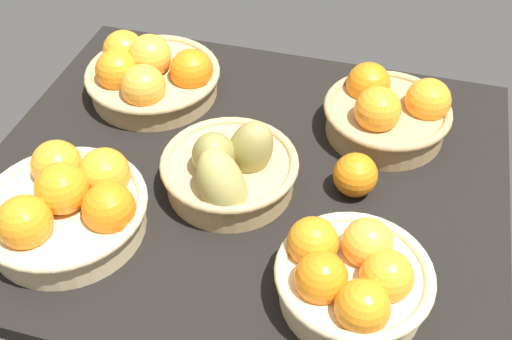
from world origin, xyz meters
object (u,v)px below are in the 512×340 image
object	(u,v)px
basket_near_right	(150,75)
basket_near_left	(388,111)
basket_far_right	(68,205)
basket_far_left	(352,277)
loose_orange_front_gap	(355,175)
basket_center_pears	(230,169)

from	to	relation	value
basket_near_right	basket_near_left	world-z (taller)	basket_near_right
basket_near_left	basket_far_right	distance (cm)	54.38
basket_far_left	basket_near_left	size ratio (longest dim) A/B	0.96
basket_far_right	basket_far_left	bearing A→B (deg)	177.63
basket_near_right	loose_orange_front_gap	distance (cm)	43.08
basket_far_left	basket_near_right	distance (cm)	55.71
loose_orange_front_gap	basket_far_right	bearing A→B (deg)	25.50
basket_center_pears	loose_orange_front_gap	size ratio (longest dim) A/B	3.29
basket_far_left	basket_center_pears	xyz separation A→B (cm)	(21.26, -15.37, -0.16)
basket_near_right	basket_far_right	bearing A→B (deg)	92.18
basket_center_pears	basket_far_left	bearing A→B (deg)	144.14
basket_near_right	loose_orange_front_gap	world-z (taller)	basket_near_right
basket_far_left	basket_near_right	bearing A→B (deg)	-39.64
loose_orange_front_gap	basket_far_left	bearing A→B (deg)	97.29
basket_near_right	basket_center_pears	size ratio (longest dim) A/B	1.08
basket_center_pears	basket_near_left	bearing A→B (deg)	-135.70
basket_far_left	basket_far_right	xyz separation A→B (cm)	(41.61, -1.72, -0.05)
basket_near_right	basket_near_left	distance (cm)	43.19
basket_near_left	loose_orange_front_gap	size ratio (longest dim) A/B	3.12
basket_near_left	basket_center_pears	world-z (taller)	basket_center_pears
basket_center_pears	loose_orange_front_gap	world-z (taller)	basket_center_pears
basket_far_right	loose_orange_front_gap	world-z (taller)	basket_far_right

